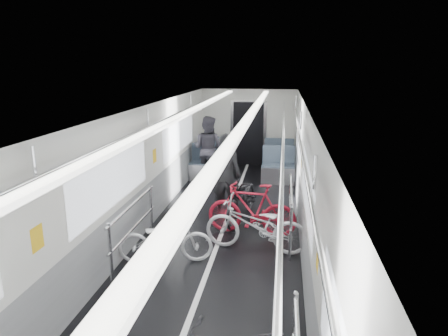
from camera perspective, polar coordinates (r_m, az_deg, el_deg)
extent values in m
cube|color=black|center=(6.52, -2.30, -14.31)|extent=(3.00, 14.00, 0.01)
cube|color=white|center=(5.76, -2.55, 7.05)|extent=(3.00, 14.00, 0.02)
cube|color=silver|center=(6.48, -15.59, -3.52)|extent=(0.02, 14.00, 2.40)
cube|color=silver|center=(5.95, 11.97, -4.92)|extent=(0.02, 14.00, 2.40)
cube|color=silver|center=(12.80, 3.51, 5.83)|extent=(3.00, 0.02, 2.40)
cube|color=white|center=(6.52, -2.30, -14.28)|extent=(0.08, 13.80, 0.01)
cube|color=slate|center=(6.73, -14.91, -9.61)|extent=(0.01, 13.90, 0.90)
cube|color=slate|center=(6.24, 11.32, -11.42)|extent=(0.01, 13.90, 0.90)
cube|color=white|center=(6.41, -15.47, -1.83)|extent=(0.01, 10.80, 0.75)
cube|color=white|center=(5.88, 11.78, -3.07)|extent=(0.01, 10.80, 0.75)
cube|color=white|center=(5.90, -7.83, 6.52)|extent=(0.14, 13.40, 0.05)
cube|color=white|center=(5.69, 2.94, 6.34)|extent=(0.14, 13.40, 0.05)
cube|color=black|center=(12.77, 3.48, 4.90)|extent=(0.95, 0.10, 2.00)
imported|color=silver|center=(6.65, -8.35, -10.01)|extent=(1.60, 0.83, 0.80)
imported|color=silver|center=(6.94, 4.56, -8.19)|extent=(1.85, 0.84, 0.94)
imported|color=maroon|center=(7.56, 3.98, -5.90)|extent=(1.73, 0.63, 1.02)
imported|color=black|center=(8.31, 2.59, -4.25)|extent=(0.97, 1.88, 0.94)
imported|color=black|center=(8.32, 0.23, -1.12)|extent=(0.67, 0.46, 1.80)
imported|color=#312E36|center=(11.03, -2.33, 2.81)|extent=(1.03, 0.90, 1.79)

